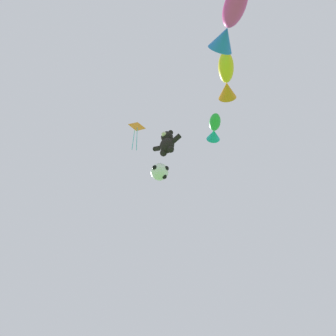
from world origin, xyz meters
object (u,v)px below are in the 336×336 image
(fish_kite_emerald, at_px, (214,129))
(fish_kite_magenta, at_px, (229,23))
(fish_kite_goldfin, at_px, (227,79))
(soccer_ball_kite, at_px, (160,172))
(diamond_kite, at_px, (137,129))
(teddy_bear_kite, at_px, (167,143))

(fish_kite_emerald, bearing_deg, fish_kite_magenta, -56.59)
(fish_kite_goldfin, height_order, fish_kite_magenta, fish_kite_goldfin)
(fish_kite_emerald, bearing_deg, soccer_ball_kite, -168.72)
(fish_kite_emerald, relative_size, fish_kite_goldfin, 0.69)
(soccer_ball_kite, height_order, fish_kite_goldfin, fish_kite_goldfin)
(fish_kite_goldfin, relative_size, diamond_kite, 0.88)
(fish_kite_goldfin, bearing_deg, fish_kite_magenta, -65.29)
(teddy_bear_kite, distance_m, diamond_kite, 2.54)
(teddy_bear_kite, relative_size, fish_kite_emerald, 1.05)
(teddy_bear_kite, bearing_deg, diamond_kite, -156.08)
(soccer_ball_kite, relative_size, fish_kite_magenta, 0.41)
(teddy_bear_kite, distance_m, soccer_ball_kite, 1.77)
(fish_kite_emerald, xyz_separation_m, diamond_kite, (-4.12, -1.65, 1.28))
(diamond_kite, bearing_deg, teddy_bear_kite, 23.92)
(teddy_bear_kite, xyz_separation_m, fish_kite_goldfin, (4.12, -0.90, 1.14))
(fish_kite_goldfin, distance_m, fish_kite_magenta, 2.79)
(fish_kite_goldfin, xyz_separation_m, fish_kite_magenta, (1.13, -2.45, -0.70))
(diamond_kite, bearing_deg, fish_kite_goldfin, -1.55)
(soccer_ball_kite, relative_size, diamond_kite, 0.35)
(fish_kite_emerald, height_order, fish_kite_magenta, fish_kite_magenta)
(fish_kite_emerald, height_order, fish_kite_goldfin, fish_kite_goldfin)
(fish_kite_emerald, distance_m, fish_kite_goldfin, 2.56)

